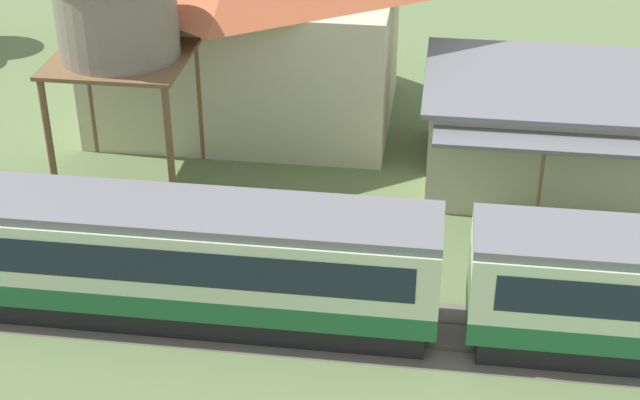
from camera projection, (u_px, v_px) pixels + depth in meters
ground_plane at (419, 323)px, 32.40m from camera, size 600.00×600.00×0.00m
passenger_train at (168, 255)px, 31.68m from camera, size 56.42×3.15×4.22m
railway_track at (48, 303)px, 33.35m from camera, size 104.73×3.60×0.04m
station_building at (533, 127)px, 40.27m from camera, size 9.05×9.53×4.36m
station_house_terracotta_roof at (246, 20)px, 44.19m from camera, size 14.31×10.17×9.12m
water_tower at (117, 15)px, 37.36m from camera, size 5.29×5.29×9.13m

